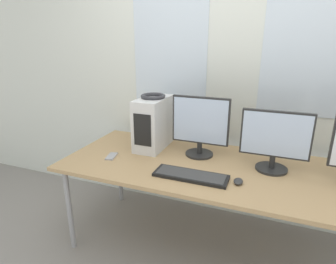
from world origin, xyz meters
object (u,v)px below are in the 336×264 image
object	(u,v)px
pc_tower	(153,123)
monitor_main	(200,125)
monitor_right_near	(275,140)
headphones	(153,96)
cell_phone	(112,156)
keyboard	(191,176)
mouse	(238,181)

from	to	relation	value
pc_tower	monitor_main	distance (m)	0.40
monitor_main	monitor_right_near	bearing A→B (deg)	-7.65
pc_tower	headphones	xyz separation A→B (m)	(0.00, 0.00, 0.22)
monitor_main	cell_phone	bearing A→B (deg)	-155.43
keyboard	cell_phone	distance (m)	0.67
headphones	monitor_main	world-z (taller)	monitor_main
mouse	cell_phone	xyz separation A→B (m)	(-0.96, 0.07, -0.01)
keyboard	cell_phone	xyz separation A→B (m)	(-0.66, 0.10, -0.01)
cell_phone	headphones	bearing A→B (deg)	42.43
keyboard	mouse	world-z (taller)	mouse
headphones	cell_phone	xyz separation A→B (m)	(-0.21, -0.31, -0.42)
headphones	cell_phone	size ratio (longest dim) A/B	1.36
pc_tower	keyboard	bearing A→B (deg)	-42.53
monitor_main	keyboard	distance (m)	0.44
pc_tower	cell_phone	xyz separation A→B (m)	(-0.21, -0.31, -0.20)
monitor_main	cell_phone	size ratio (longest dim) A/B	3.19
pc_tower	monitor_main	size ratio (longest dim) A/B	0.90
headphones	monitor_right_near	size ratio (longest dim) A/B	0.43
pc_tower	mouse	bearing A→B (deg)	-27.12
mouse	cell_phone	bearing A→B (deg)	175.90
headphones	cell_phone	distance (m)	0.57
monitor_right_near	pc_tower	bearing A→B (deg)	173.63
monitor_right_near	mouse	xyz separation A→B (m)	(-0.19, -0.28, -0.21)
mouse	cell_phone	world-z (taller)	mouse
pc_tower	cell_phone	size ratio (longest dim) A/B	2.88
cell_phone	monitor_right_near	bearing A→B (deg)	-2.91
mouse	monitor_right_near	bearing A→B (deg)	56.42
pc_tower	headphones	size ratio (longest dim) A/B	2.12
mouse	keyboard	bearing A→B (deg)	-174.78
pc_tower	monitor_right_near	bearing A→B (deg)	-6.37
monitor_main	mouse	world-z (taller)	monitor_main
monitor_main	mouse	size ratio (longest dim) A/B	5.38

